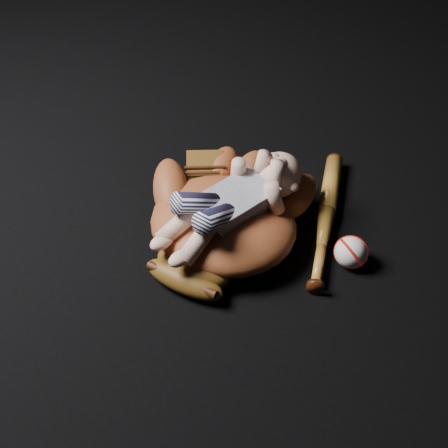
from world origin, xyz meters
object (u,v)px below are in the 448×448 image
at_px(baseball_glove, 223,218).
at_px(baseball_bat, 326,218).
at_px(baseball, 351,252).
at_px(newborn_baby, 226,203).

bearing_deg(baseball_glove, baseball_bat, 43.16).
xyz_separation_m(baseball_glove, baseball_bat, (0.17, 0.19, -0.05)).
bearing_deg(baseball, newborn_baby, -155.84).
xyz_separation_m(newborn_baby, baseball, (0.26, 0.12, -0.10)).
height_order(baseball_glove, baseball, baseball_glove).
height_order(newborn_baby, baseball_bat, newborn_baby).
bearing_deg(baseball_glove, newborn_baby, -38.86).
height_order(baseball_glove, newborn_baby, newborn_baby).
height_order(baseball_bat, baseball, baseball).
bearing_deg(baseball_bat, baseball, -37.24).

